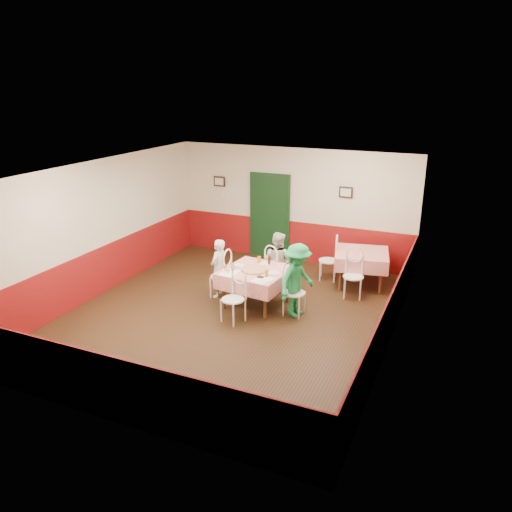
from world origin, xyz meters
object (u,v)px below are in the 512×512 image
at_px(chair_far, 276,271).
at_px(chair_second_b, 353,277).
at_px(diner_far, 277,262).
at_px(chair_second_a, 328,261).
at_px(wallet, 260,277).
at_px(glass_c, 259,260).
at_px(glass_a, 232,267).
at_px(second_table, 361,268).
at_px(pizza, 255,270).
at_px(beer_bottle, 269,260).
at_px(chair_near, 233,300).
at_px(diner_left, 218,268).
at_px(chair_right, 294,293).
at_px(diner_right, 297,280).
at_px(main_table, 256,288).
at_px(glass_b, 267,273).
at_px(chair_left, 221,276).

height_order(chair_far, chair_second_b, same).
xyz_separation_m(chair_far, diner_far, (0.01, 0.05, 0.20)).
bearing_deg(chair_second_a, wallet, -28.19).
height_order(chair_second_a, glass_c, chair_second_a).
bearing_deg(glass_a, wallet, -11.90).
bearing_deg(chair_second_a, glass_a, -43.61).
bearing_deg(second_table, chair_far, -145.58).
bearing_deg(pizza, chair_second_b, 36.07).
xyz_separation_m(second_table, chair_second_a, (-0.75, 0.00, 0.08)).
relative_size(glass_c, beer_bottle, 0.62).
xyz_separation_m(chair_near, diner_left, (-0.80, 0.95, 0.17)).
relative_size(chair_right, chair_far, 1.00).
relative_size(chair_second_a, beer_bottle, 4.28).
distance_m(chair_second_b, diner_right, 1.53).
bearing_deg(second_table, wallet, -122.46).
xyz_separation_m(main_table, diner_far, (0.10, 0.89, 0.28)).
distance_m(glass_b, beer_bottle, 0.65).
distance_m(second_table, glass_b, 2.60).
relative_size(chair_second_b, diner_left, 0.73).
height_order(glass_b, beer_bottle, beer_bottle).
bearing_deg(chair_left, glass_c, 113.66).
bearing_deg(diner_far, wallet, 105.29).
xyz_separation_m(main_table, chair_second_b, (1.68, 1.18, 0.08)).
xyz_separation_m(glass_c, diner_right, (1.00, -0.51, -0.10)).
distance_m(second_table, chair_second_a, 0.75).
bearing_deg(glass_a, chair_second_a, 57.58).
bearing_deg(glass_b, glass_a, 176.58).
bearing_deg(chair_right, chair_second_a, -1.10).
xyz_separation_m(chair_left, chair_second_b, (2.53, 1.09, 0.00)).
distance_m(glass_b, diner_left, 1.29).
distance_m(glass_c, diner_left, 0.87).
bearing_deg(chair_left, diner_right, 84.03).
distance_m(chair_right, diner_right, 0.28).
xyz_separation_m(glass_b, diner_far, (-0.22, 1.14, -0.17)).
bearing_deg(main_table, glass_b, -36.66).
bearing_deg(chair_second_b, beer_bottle, -163.70).
relative_size(chair_far, chair_second_b, 1.00).
distance_m(pizza, diner_left, 0.91).
bearing_deg(glass_b, second_table, 58.05).
distance_m(chair_second_a, diner_right, 2.05).
bearing_deg(chair_near, diner_right, 54.48).
relative_size(main_table, beer_bottle, 5.80).
relative_size(chair_far, glass_b, 6.87).
distance_m(chair_second_b, glass_a, 2.54).
distance_m(chair_near, chair_second_a, 2.96).
relative_size(chair_far, diner_right, 0.62).
distance_m(main_table, glass_c, 0.62).
distance_m(chair_right, wallet, 0.73).
bearing_deg(chair_second_a, glass_c, -45.64).
bearing_deg(chair_left, wallet, 68.73).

